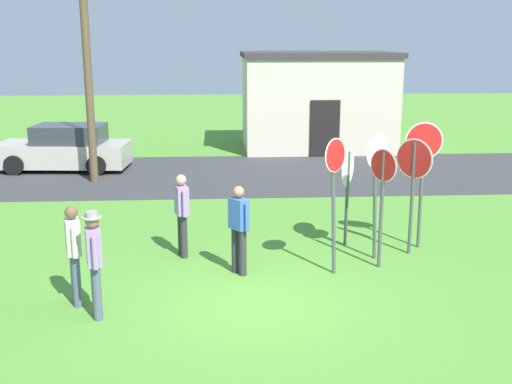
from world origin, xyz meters
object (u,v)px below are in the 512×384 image
Objects in this scene: stop_sign_nearest at (413,175)px; utility_pole at (87,56)px; person_in_dark_shirt at (74,250)px; person_in_teal at (239,225)px; stop_sign_far_back at (423,163)px; person_in_blue at (94,258)px; stop_sign_leaning_right at (347,180)px; stop_sign_leaning_left at (376,176)px; stop_sign_tallest at (382,190)px; stop_sign_rear_right at (334,185)px; person_holding_notes at (182,211)px; parked_car_on_street at (65,149)px.

utility_pole is at bearing 137.16° from stop_sign_nearest.
person_in_teal is at bearing 24.03° from person_in_dark_shirt.
stop_sign_far_back is 1.52× the size of person_in_blue.
stop_sign_nearest reaches higher than person_in_blue.
stop_sign_leaning_right is 1.58m from stop_sign_far_back.
person_in_teal is (-2.72, -0.73, -0.73)m from stop_sign_leaning_left.
utility_pole is at bearing 140.08° from stop_sign_far_back.
stop_sign_tallest is 1.37× the size of person_in_teal.
stop_sign_leaning_left is at bearing 38.90° from stop_sign_rear_right.
stop_sign_far_back is 5.03m from person_holding_notes.
parked_car_on_street is at bearing 118.72° from person_in_teal.
utility_pole is 10.29m from stop_sign_leaning_left.
utility_pole is 8.16m from person_holding_notes.
person_holding_notes and person_in_dark_shirt have the same top height.
person_holding_notes is 1.00× the size of person_in_teal.
person_holding_notes is at bearing -66.31° from utility_pole.
stop_sign_leaning_left is at bearing -4.91° from person_holding_notes.
stop_sign_leaning_left is at bearing 19.72° from person_in_dark_shirt.
stop_sign_far_back is 1.57× the size of person_holding_notes.
person_holding_notes is 1.53m from person_in_teal.
stop_sign_leaning_right is at bearing 7.87° from person_holding_notes.
person_in_blue is (3.17, -11.74, 0.30)m from parked_car_on_street.
stop_sign_nearest reaches higher than person_in_dark_shirt.
person_holding_notes is (-3.82, 0.33, -0.73)m from stop_sign_leaning_left.
stop_sign_leaning_left is 1.30m from stop_sign_far_back.
stop_sign_nearest is at bearing -42.84° from utility_pole.
stop_sign_leaning_left is at bearing -166.46° from stop_sign_nearest.
person_holding_notes is at bearing 158.78° from stop_sign_rear_right.
stop_sign_far_back reaches higher than person_in_dark_shirt.
stop_sign_tallest is (-0.01, -0.55, -0.14)m from stop_sign_leaning_left.
stop_sign_tallest is at bearing 21.07° from person_in_blue.
parked_car_on_street is at bearing 137.19° from stop_sign_far_back.
stop_sign_nearest reaches higher than person_holding_notes.
person_in_teal is (-2.33, -1.54, -0.49)m from stop_sign_leaning_right.
stop_sign_leaning_left is 5.64m from person_in_blue.
stop_sign_leaning_left is at bearing 15.13° from person_in_teal.
stop_sign_nearest is 0.56m from stop_sign_far_back.
stop_sign_leaning_left is at bearing -48.51° from parked_car_on_street.
stop_sign_rear_right is 1.11× the size of stop_sign_tallest.
stop_sign_tallest is 1.66m from stop_sign_far_back.
stop_sign_rear_right is at bearing 14.68° from person_in_dark_shirt.
person_in_blue is (1.87, -9.81, -2.81)m from utility_pole.
stop_sign_leaning_left is 5.84m from person_in_dark_shirt.
stop_sign_tallest is (0.38, -1.35, 0.10)m from stop_sign_leaning_right.
person_in_blue is at bearing -50.59° from person_in_dark_shirt.
utility_pole reaches higher than stop_sign_leaning_left.
stop_sign_nearest is 1.41× the size of person_holding_notes.
person_in_teal is at bearing 178.52° from stop_sign_rear_right.
stop_sign_far_back is (1.14, 1.17, 0.27)m from stop_sign_tallest.
person_in_dark_shirt is at bearing 129.41° from person_in_blue.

